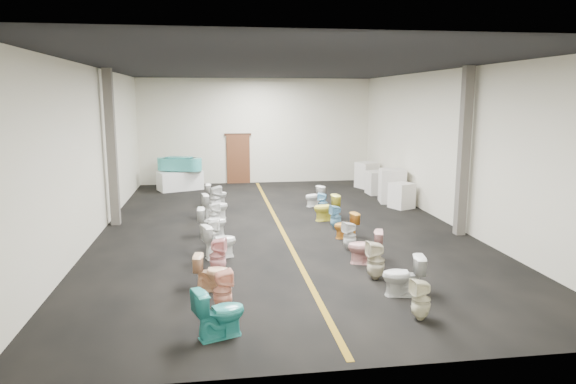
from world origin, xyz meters
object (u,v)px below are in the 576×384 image
toilet_left_10 (216,194)px  toilet_right_3 (365,247)px  appliance_crate_d (367,175)px  toilet_left_3 (218,256)px  toilet_right_5 (346,226)px  toilet_right_7 (326,208)px  display_table (180,181)px  toilet_right_8 (323,203)px  toilet_right_0 (421,300)px  toilet_left_6 (212,222)px  toilet_left_1 (223,291)px  toilet_right_6 (336,217)px  toilet_right_1 (403,276)px  toilet_right_9 (314,196)px  toilet_left_2 (213,272)px  toilet_left_5 (213,233)px  toilet_left_7 (214,215)px  appliance_crate_c (378,183)px  bathtub (180,164)px  toilet_left_8 (215,206)px  toilet_right_4 (350,236)px  toilet_right_2 (376,260)px  toilet_left_4 (219,241)px  appliance_crate_b (392,186)px  toilet_left_9 (215,199)px  appliance_crate_a (402,196)px  toilet_left_0 (220,312)px

toilet_left_10 → toilet_right_3: 7.76m
appliance_crate_d → toilet_left_3: appliance_crate_d is taller
toilet_right_5 → toilet_right_7: size_ratio=0.85×
toilet_right_5 → toilet_left_3: bearing=-65.7°
display_table → toilet_right_8: size_ratio=2.52×
display_table → toilet_right_0: 14.01m
toilet_right_5 → toilet_left_6: bearing=-112.4°
toilet_left_1 → toilet_right_6: bearing=-43.1°
toilet_right_1 → toilet_right_9: size_ratio=1.14×
toilet_left_2 → toilet_left_5: 2.94m
toilet_left_3 → toilet_left_7: 4.07m
appliance_crate_c → bathtub: bearing=165.1°
toilet_left_6 → toilet_left_8: bearing=-0.4°
toilet_left_10 → toilet_right_4: 6.74m
toilet_right_2 → toilet_right_4: 2.12m
toilet_left_4 → toilet_right_1: (3.38, -2.85, -0.01)m
toilet_left_4 → toilet_left_7: 2.97m
display_table → toilet_right_3: (4.68, -10.18, 0.01)m
toilet_right_6 → appliance_crate_b: bearing=129.5°
toilet_left_9 → toilet_right_1: 8.66m
toilet_right_3 → toilet_right_9: bearing=-164.5°
toilet_right_6 → toilet_right_9: size_ratio=1.00×
appliance_crate_d → toilet_right_3: 10.03m
toilet_left_8 → toilet_left_3: bearing=170.8°
toilet_left_5 → appliance_crate_a: bearing=-54.6°
toilet_right_1 → toilet_left_1: bearing=-76.7°
toilet_left_1 → toilet_left_5: (-0.16, 3.96, -0.02)m
toilet_left_5 → toilet_right_6: 3.71m
toilet_right_6 → toilet_right_7: (-0.05, 1.02, 0.05)m
toilet_left_3 → toilet_right_7: toilet_right_7 is taller
toilet_right_8 → toilet_left_3: bearing=-10.6°
toilet_right_3 → toilet_right_8: size_ratio=1.15×
appliance_crate_a → toilet_left_4: bearing=-143.0°
toilet_left_10 → appliance_crate_d: bearing=-65.9°
toilet_right_1 → toilet_right_3: bearing=-165.8°
bathtub → toilet_left_0: 13.43m
toilet_left_1 → toilet_right_2: (3.14, 1.15, 0.03)m
toilet_left_6 → appliance_crate_a: bearing=-65.1°
appliance_crate_b → toilet_right_6: appliance_crate_b is taller
bathtub → toilet_left_1: bathtub is taller
toilet_left_0 → toilet_right_0: size_ratio=1.15×
toilet_right_6 → toilet_right_5: bearing=-7.9°
toilet_left_2 → toilet_right_0: 3.92m
appliance_crate_c → appliance_crate_d: 1.43m
toilet_left_10 → toilet_right_7: bearing=-129.4°
display_table → toilet_right_5: size_ratio=2.55×
appliance_crate_a → toilet_left_0: 10.71m
toilet_right_3 → toilet_right_2: bearing=11.9°
appliance_crate_b → toilet_left_1: size_ratio=1.59×
display_table → appliance_crate_b: size_ratio=1.44×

